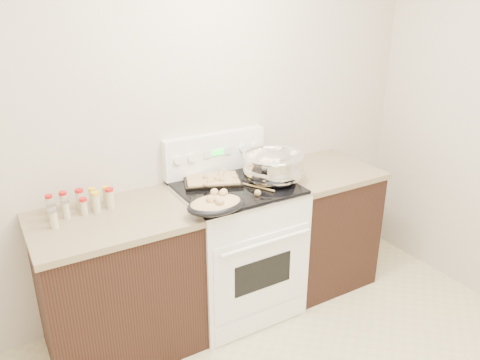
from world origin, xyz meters
TOP-DOWN VIEW (x-y plane):
  - room_shell at (0.00, 0.00)m, footprint 4.10×3.60m
  - counter_left at (-0.48, 1.43)m, footprint 0.93×0.67m
  - counter_right at (1.08, 1.43)m, footprint 0.73×0.67m
  - kitchen_range at (0.35, 1.42)m, footprint 0.78×0.73m
  - mixing_bowl at (0.61, 1.37)m, footprint 0.46×0.46m
  - roasting_pan at (0.05, 1.14)m, footprint 0.36×0.25m
  - baking_sheet at (0.24, 1.54)m, footprint 0.45×0.38m
  - wooden_spoon at (0.41, 1.26)m, footprint 0.14×0.25m
  - blue_ladle at (0.69, 1.35)m, footprint 0.26×0.19m
  - spice_jars at (-0.62, 1.57)m, footprint 0.39×0.23m

SIDE VIEW (x-z plane):
  - counter_left at x=-0.48m, z-range 0.00..0.92m
  - counter_right at x=1.08m, z-range 0.00..0.92m
  - kitchen_range at x=0.35m, z-range -0.12..1.10m
  - wooden_spoon at x=0.41m, z-range 0.93..0.98m
  - baking_sheet at x=0.24m, z-range 0.93..0.99m
  - blue_ladle at x=0.69m, z-range 0.93..1.03m
  - spice_jars at x=-0.62m, z-range 0.92..1.05m
  - roasting_pan at x=0.05m, z-range 0.93..1.05m
  - mixing_bowl at x=0.61m, z-range 0.92..1.16m
  - room_shell at x=0.00m, z-range 0.33..3.08m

